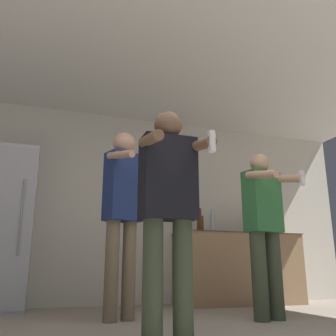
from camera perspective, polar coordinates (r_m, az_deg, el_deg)
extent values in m
cube|color=beige|center=(5.12, -7.56, -5.74)|extent=(7.00, 0.06, 2.55)
cube|color=silver|center=(4.04, -2.17, 16.57)|extent=(7.00, 3.78, 0.05)
cube|color=silver|center=(4.65, -24.03, -8.30)|extent=(0.67, 0.67, 1.80)
cylinder|color=#99999E|center=(4.28, -21.47, -6.87)|extent=(0.02, 0.02, 0.81)
cube|color=#997551|center=(5.26, 10.64, -14.85)|extent=(1.65, 0.64, 0.91)
cube|color=brown|center=(5.28, 10.40, -9.89)|extent=(1.68, 0.67, 0.01)
cylinder|color=maroon|center=(5.61, 16.55, -8.98)|extent=(0.07, 0.07, 0.15)
cylinder|color=maroon|center=(5.62, 16.46, -7.71)|extent=(0.03, 0.03, 0.09)
sphere|color=maroon|center=(5.63, 16.42, -7.23)|extent=(0.03, 0.03, 0.03)
cylinder|color=maroon|center=(5.47, 14.32, -8.49)|extent=(0.07, 0.07, 0.25)
cylinder|color=maroon|center=(5.49, 14.21, -6.72)|extent=(0.02, 0.02, 0.09)
sphere|color=maroon|center=(5.50, 14.18, -6.26)|extent=(0.03, 0.03, 0.03)
cylinder|color=silver|center=(5.10, 6.81, -8.37)|extent=(0.06, 0.06, 0.25)
cylinder|color=silver|center=(5.12, 6.76, -6.61)|extent=(0.02, 0.02, 0.06)
sphere|color=silver|center=(5.12, 6.75, -6.27)|extent=(0.03, 0.03, 0.03)
cylinder|color=#563314|center=(5.02, 4.94, -8.53)|extent=(0.09, 0.09, 0.22)
cylinder|color=#563314|center=(5.04, 4.90, -6.80)|extent=(0.04, 0.04, 0.09)
sphere|color=maroon|center=(5.05, 4.88, -6.30)|extent=(0.04, 0.04, 0.04)
cylinder|color=#38422D|center=(2.47, -2.35, -16.71)|extent=(0.13, 0.13, 0.77)
cylinder|color=#38422D|center=(2.54, 2.28, -16.67)|extent=(0.13, 0.13, 0.77)
cube|color=black|center=(2.57, 0.00, -1.55)|extent=(0.38, 0.21, 0.58)
sphere|color=brown|center=(2.69, 0.00, 6.51)|extent=(0.20, 0.20, 0.20)
cylinder|color=brown|center=(2.43, -2.64, 4.45)|extent=(0.08, 0.34, 0.13)
cylinder|color=brown|center=(2.55, 5.03, 3.54)|extent=(0.08, 0.34, 0.13)
cube|color=white|center=(2.40, 6.69, 4.06)|extent=(0.04, 0.04, 0.14)
cylinder|color=#38422D|center=(3.65, 13.76, -15.63)|extent=(0.15, 0.15, 0.79)
cylinder|color=#38422D|center=(3.78, 15.92, -15.45)|extent=(0.15, 0.15, 0.79)
cube|color=#2D6B38|center=(3.77, 14.16, -5.02)|extent=(0.38, 0.27, 0.59)
sphere|color=tan|center=(3.85, 13.79, 0.70)|extent=(0.19, 0.19, 0.19)
cylinder|color=tan|center=(3.57, 14.08, -0.98)|extent=(0.15, 0.38, 0.14)
cylinder|color=tan|center=(3.80, 17.64, -1.57)|extent=(0.15, 0.38, 0.14)
cube|color=white|center=(3.68, 19.76, -1.47)|extent=(0.04, 0.04, 0.14)
cylinder|color=#75664C|center=(3.53, -8.59, -15.10)|extent=(0.13, 0.13, 0.89)
cylinder|color=#75664C|center=(3.63, -5.99, -15.18)|extent=(0.13, 0.13, 0.89)
cube|color=navy|center=(3.66, -6.87, -2.89)|extent=(0.39, 0.31, 0.67)
sphere|color=tan|center=(3.77, -6.66, 3.72)|extent=(0.22, 0.22, 0.22)
cylinder|color=tan|center=(3.48, -7.26, 2.00)|extent=(0.21, 0.39, 0.14)
cylinder|color=tan|center=(3.66, -3.02, 1.06)|extent=(0.21, 0.39, 0.14)
cube|color=white|center=(3.50, -1.18, 1.20)|extent=(0.05, 0.05, 0.14)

